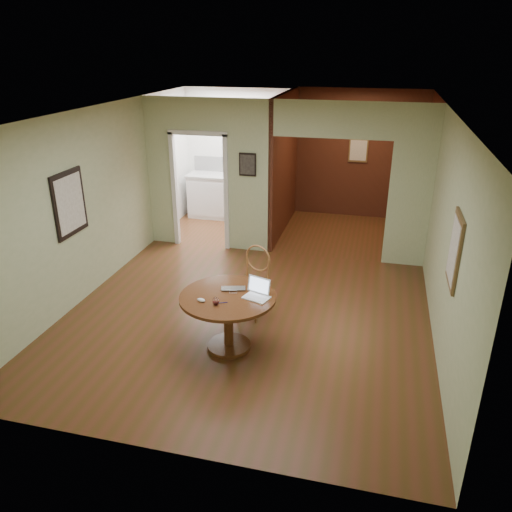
% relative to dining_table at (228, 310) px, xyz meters
% --- Properties ---
extents(floor, '(5.00, 5.00, 0.00)m').
position_rel_dining_table_xyz_m(floor, '(0.01, 0.68, -0.54)').
color(floor, '#4F3316').
rests_on(floor, ground).
extents(room_shell, '(5.20, 7.50, 5.00)m').
position_rel_dining_table_xyz_m(room_shell, '(-0.46, 3.78, 0.74)').
color(room_shell, silver).
rests_on(room_shell, ground).
extents(dining_table, '(1.17, 1.17, 0.73)m').
position_rel_dining_table_xyz_m(dining_table, '(0.00, 0.00, 0.00)').
color(dining_table, '#5C3017').
rests_on(dining_table, ground).
extents(chair, '(0.53, 0.53, 1.01)m').
position_rel_dining_table_xyz_m(chair, '(0.10, 0.92, 0.02)').
color(chair, '#A6673B').
rests_on(chair, ground).
extents(open_laptop, '(0.35, 0.35, 0.21)m').
position_rel_dining_table_xyz_m(open_laptop, '(0.35, 0.09, 0.25)').
color(open_laptop, white).
rests_on(open_laptop, dining_table).
extents(closed_laptop, '(0.34, 0.27, 0.02)m').
position_rel_dining_table_xyz_m(closed_laptop, '(0.03, 0.13, 0.20)').
color(closed_laptop, '#B5B5BA').
rests_on(closed_laptop, dining_table).
extents(mouse, '(0.11, 0.08, 0.04)m').
position_rel_dining_table_xyz_m(mouse, '(-0.26, -0.22, 0.21)').
color(mouse, white).
rests_on(mouse, dining_table).
extents(wine_glass, '(0.08, 0.08, 0.09)m').
position_rel_dining_table_xyz_m(wine_glass, '(-0.07, -0.25, 0.24)').
color(wine_glass, white).
rests_on(wine_glass, dining_table).
extents(pen, '(0.13, 0.07, 0.01)m').
position_rel_dining_table_xyz_m(pen, '(-0.01, -0.19, 0.19)').
color(pen, '#0B0E52').
rests_on(pen, dining_table).
extents(kitchen_cabinet, '(2.06, 0.60, 0.94)m').
position_rel_dining_table_xyz_m(kitchen_cabinet, '(-1.34, 4.88, -0.07)').
color(kitchen_cabinet, white).
rests_on(kitchen_cabinet, ground).
extents(grocery_bag, '(0.33, 0.29, 0.31)m').
position_rel_dining_table_xyz_m(grocery_bag, '(-1.12, 4.88, 0.55)').
color(grocery_bag, tan).
rests_on(grocery_bag, kitchen_cabinet).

